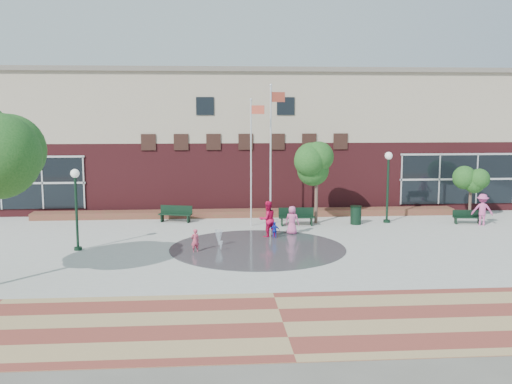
{
  "coord_description": "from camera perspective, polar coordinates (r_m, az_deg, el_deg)",
  "views": [
    {
      "loc": [
        -2.21,
        -24.83,
        6.63
      ],
      "look_at": [
        0.0,
        4.0,
        2.6
      ],
      "focal_mm": 42.0,
      "sensor_mm": 36.0,
      "label": 1
    }
  ],
  "objects": [
    {
      "name": "person_bench",
      "position": [
        36.54,
        20.75,
        -1.59
      ],
      "size": [
        1.34,
        1.04,
        1.82
      ],
      "primitive_type": "imported",
      "rotation": [
        0.0,
        0.0,
        2.79
      ],
      "color": "#D35097",
      "rests_on": "ground"
    },
    {
      "name": "ground",
      "position": [
        25.79,
        0.68,
        -6.96
      ],
      "size": [
        120.0,
        120.0,
        0.0
      ],
      "primitive_type": "plane",
      "color": "#666056",
      "rests_on": "ground"
    },
    {
      "name": "tree_small_right",
      "position": [
        38.89,
        19.81,
        1.2
      ],
      "size": [
        1.91,
        1.91,
        3.27
      ],
      "color": "#4E382E",
      "rests_on": "ground"
    },
    {
      "name": "lamp_right",
      "position": [
        35.55,
        12.45,
        1.21
      ],
      "size": [
        0.44,
        0.44,
        4.16
      ],
      "color": "black",
      "rests_on": "ground"
    },
    {
      "name": "water_jet_b",
      "position": [
        28.21,
        -3.37,
        -5.67
      ],
      "size": [
        0.2,
        0.2,
        0.46
      ],
      "primitive_type": "cone",
      "rotation": [
        3.14,
        0.0,
        0.0
      ],
      "color": "white",
      "rests_on": "ground"
    },
    {
      "name": "paver_band",
      "position": [
        19.15,
        2.58,
        -12.32
      ],
      "size": [
        46.0,
        6.0,
        0.01
      ],
      "primitive_type": "cube",
      "color": "brown",
      "rests_on": "ground"
    },
    {
      "name": "splash_pad",
      "position": [
        28.69,
        0.15,
        -5.42
      ],
      "size": [
        8.4,
        8.4,
        0.01
      ],
      "primitive_type": "cylinder",
      "color": "#383A3D",
      "rests_on": "ground"
    },
    {
      "name": "adult_red",
      "position": [
        31.07,
        1.11,
        -2.6
      ],
      "size": [
        1.14,
        1.04,
        1.9
      ],
      "primitive_type": "imported",
      "rotation": [
        0.0,
        0.0,
        3.57
      ],
      "color": "#D00D41",
      "rests_on": "ground"
    },
    {
      "name": "plaza_concrete",
      "position": [
        29.66,
        -0.0,
        -4.97
      ],
      "size": [
        46.0,
        18.0,
        0.01
      ],
      "primitive_type": "cube",
      "color": "#A8A8A0",
      "rests_on": "ground"
    },
    {
      "name": "tree_mid",
      "position": [
        34.58,
        5.8,
        2.46
      ],
      "size": [
        2.73,
        2.73,
        4.6
      ],
      "color": "#4E382E",
      "rests_on": "ground"
    },
    {
      "name": "flagpole_left",
      "position": [
        33.54,
        -0.41,
        3.46
      ],
      "size": [
        0.8,
        0.37,
        7.21
      ],
      "rotation": [
        0.0,
        0.0,
        -0.38
      ],
      "color": "white",
      "rests_on": "ground"
    },
    {
      "name": "water_jet_a",
      "position": [
        29.15,
        -3.56,
        -5.23
      ],
      "size": [
        0.4,
        0.4,
        0.79
      ],
      "primitive_type": "cone",
      "rotation": [
        3.14,
        0.0,
        0.0
      ],
      "color": "white",
      "rests_on": "ground"
    },
    {
      "name": "flagpole_right",
      "position": [
        34.2,
        1.47,
        4.34
      ],
      "size": [
        0.93,
        0.44,
        8.03
      ],
      "rotation": [
        0.0,
        0.0,
        0.39
      ],
      "color": "white",
      "rests_on": "ground"
    },
    {
      "name": "bench_mid",
      "position": [
        34.23,
        3.88,
        -2.69
      ],
      "size": [
        2.04,
        0.6,
        1.02
      ],
      "rotation": [
        0.0,
        0.0,
        -0.02
      ],
      "color": "black",
      "rests_on": "ground"
    },
    {
      "name": "adult_pink",
      "position": [
        31.82,
        3.46,
        -2.71
      ],
      "size": [
        0.88,
        0.76,
        1.52
      ],
      "primitive_type": "imported",
      "rotation": [
        0.0,
        0.0,
        2.69
      ],
      "color": "#D85A96",
      "rests_on": "ground"
    },
    {
      "name": "child_blue",
      "position": [
        30.75,
        1.79,
        -3.68
      ],
      "size": [
        0.53,
        0.26,
        0.88
      ],
      "primitive_type": "imported",
      "rotation": [
        0.0,
        0.0,
        3.06
      ],
      "color": "#1A2DBD",
      "rests_on": "ground"
    },
    {
      "name": "bench_right",
      "position": [
        36.75,
        19.47,
        -2.51
      ],
      "size": [
        1.64,
        0.63,
        0.8
      ],
      "rotation": [
        0.0,
        0.0,
        -0.12
      ],
      "color": "black",
      "rests_on": "ground"
    },
    {
      "name": "trash_can",
      "position": [
        34.96,
        9.49,
        -2.18
      ],
      "size": [
        0.66,
        0.66,
        1.09
      ],
      "color": "black",
      "rests_on": "ground"
    },
    {
      "name": "flower_bed",
      "position": [
        37.09,
        -0.9,
        -2.36
      ],
      "size": [
        26.0,
        1.2,
        0.4
      ],
      "primitive_type": "cube",
      "color": "maroon",
      "rests_on": "ground"
    },
    {
      "name": "lamp_left",
      "position": [
        29.12,
        -16.77,
        -0.76
      ],
      "size": [
        0.41,
        0.41,
        3.86
      ],
      "color": "black",
      "rests_on": "ground"
    },
    {
      "name": "child_splash",
      "position": [
        27.99,
        -5.82,
        -4.64
      ],
      "size": [
        0.48,
        0.4,
        1.12
      ],
      "primitive_type": "imported",
      "rotation": [
        0.0,
        0.0,
        3.54
      ],
      "color": "#CE4460",
      "rests_on": "ground"
    },
    {
      "name": "library_building",
      "position": [
        42.41,
        -1.4,
        5.25
      ],
      "size": [
        44.4,
        10.4,
        9.2
      ],
      "color": "#591D23",
      "rests_on": "ground"
    },
    {
      "name": "bench_left",
      "position": [
        35.53,
        -7.68,
        -2.38
      ],
      "size": [
        2.01,
        1.0,
        0.97
      ],
      "rotation": [
        0.0,
        0.0,
        -0.25
      ],
      "color": "black",
      "rests_on": "ground"
    }
  ]
}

